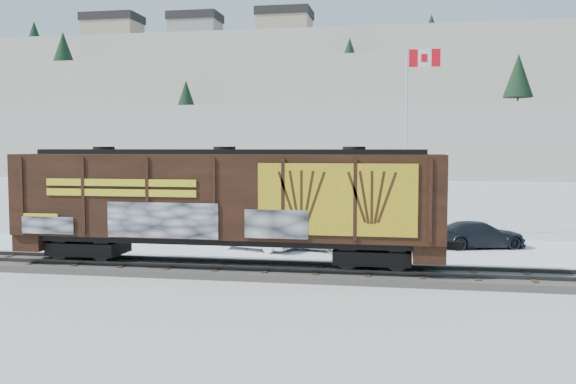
% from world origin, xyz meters
% --- Properties ---
extents(ground, '(500.00, 500.00, 0.00)m').
position_xyz_m(ground, '(0.00, 0.00, 0.00)').
color(ground, white).
rests_on(ground, ground).
extents(rail_track, '(50.00, 3.40, 0.43)m').
position_xyz_m(rail_track, '(0.00, 0.00, 0.15)').
color(rail_track, '#59544C').
rests_on(rail_track, ground).
extents(parking_strip, '(40.00, 8.00, 0.03)m').
position_xyz_m(parking_strip, '(0.00, 7.50, 0.01)').
color(parking_strip, white).
rests_on(parking_strip, ground).
extents(hillside, '(360.00, 110.00, 93.00)m').
position_xyz_m(hillside, '(-0.05, 139.79, 14.37)').
color(hillside, white).
rests_on(hillside, ground).
extents(hopper_railcar, '(17.53, 3.06, 4.63)m').
position_xyz_m(hopper_railcar, '(-3.91, -0.01, 3.00)').
color(hopper_railcar, black).
rests_on(hopper_railcar, rail_track).
extents(flagpole, '(2.30, 0.90, 10.89)m').
position_xyz_m(flagpole, '(3.47, 12.35, 3.98)').
color(flagpole, silver).
rests_on(flagpole, ground).
extents(car_silver, '(4.22, 2.47, 1.35)m').
position_xyz_m(car_silver, '(-1.18, 6.17, 0.70)').
color(car_silver, silver).
rests_on(car_silver, parking_strip).
extents(car_white, '(4.48, 2.92, 1.40)m').
position_xyz_m(car_white, '(-4.00, 5.75, 0.73)').
color(car_white, white).
rests_on(car_white, parking_strip).
extents(car_dark, '(5.00, 3.14, 1.35)m').
position_xyz_m(car_dark, '(7.07, 8.40, 0.70)').
color(car_dark, '#212329').
rests_on(car_dark, parking_strip).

